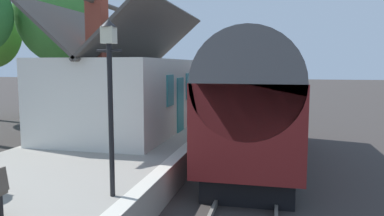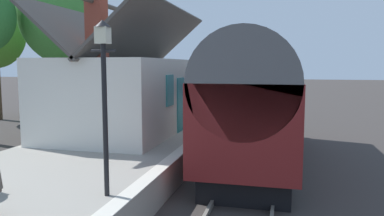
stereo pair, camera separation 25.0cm
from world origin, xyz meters
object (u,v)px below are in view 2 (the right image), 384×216
at_px(bench_platform_end, 211,96).
at_px(planter_corner_building, 134,108).
at_px(lamp_post_platform, 104,74).
at_px(tree_mid_background, 64,14).
at_px(tree_far_right, 81,40).
at_px(train, 257,99).
at_px(bench_by_lamp, 197,102).
at_px(station_building, 127,92).
at_px(bench_mid_platform, 205,99).
at_px(planter_edge_near, 151,108).

relative_size(bench_platform_end, planter_corner_building, 1.83).
relative_size(planter_corner_building, lamp_post_platform, 0.22).
relative_size(bench_platform_end, tree_mid_background, 0.17).
distance_m(bench_platform_end, tree_far_right, 9.42).
xyz_separation_m(train, bench_by_lamp, (7.43, 3.90, -0.92)).
xyz_separation_m(planter_corner_building, tree_mid_background, (-1.84, 2.88, 4.79)).
xyz_separation_m(station_building, tree_far_right, (8.80, 7.04, 2.64)).
xyz_separation_m(bench_mid_platform, lamp_post_platform, (-16.25, -1.43, 1.95)).
relative_size(planter_corner_building, tree_far_right, 0.10).
relative_size(bench_by_lamp, planter_corner_building, 1.85).
height_order(bench_by_lamp, bench_platform_end, same).
bearing_deg(station_building, planter_edge_near, 8.83).
bearing_deg(planter_corner_building, train, -127.75).
distance_m(station_building, tree_far_right, 11.57).
bearing_deg(train, tree_far_right, 52.99).
bearing_deg(bench_mid_platform, station_building, 172.92).
distance_m(planter_edge_near, tree_far_right, 8.50).
bearing_deg(bench_platform_end, tree_far_right, 109.94).
bearing_deg(planter_edge_near, lamp_post_platform, -164.07).
relative_size(bench_mid_platform, bench_platform_end, 1.01).
xyz_separation_m(station_building, planter_corner_building, (4.97, 1.78, -1.25)).
height_order(train, tree_far_right, tree_far_right).
xyz_separation_m(station_building, bench_platform_end, (11.75, -1.10, -1.08)).
bearing_deg(planter_edge_near, bench_by_lamp, -36.44).
relative_size(bench_mid_platform, tree_mid_background, 0.17).
xyz_separation_m(train, station_building, (0.32, 5.06, 0.16)).
distance_m(lamp_post_platform, tree_far_right, 18.56).
bearing_deg(bench_mid_platform, lamp_post_platform, -174.96).
height_order(bench_mid_platform, bench_platform_end, same).
relative_size(planter_edge_near, lamp_post_platform, 0.21).
relative_size(bench_platform_end, planter_edge_near, 1.95).
height_order(tree_far_right, tree_mid_background, tree_mid_background).
xyz_separation_m(bench_mid_platform, planter_edge_near, (-4.70, 1.86, -0.08)).
bearing_deg(tree_mid_background, planter_edge_near, -69.91).
relative_size(station_building, planter_corner_building, 10.16).
relative_size(bench_mid_platform, lamp_post_platform, 0.41).
height_order(station_building, bench_platform_end, station_building).
relative_size(station_building, bench_platform_end, 5.56).
relative_size(train, bench_mid_platform, 7.16).
distance_m(tree_far_right, tree_mid_background, 6.21).
height_order(train, bench_mid_platform, train).
height_order(bench_platform_end, tree_far_right, tree_far_right).
bearing_deg(bench_by_lamp, planter_edge_near, 143.56).
bearing_deg(bench_mid_platform, bench_by_lamp, -179.84).
relative_size(station_building, tree_mid_background, 0.92).
xyz_separation_m(bench_platform_end, tree_mid_background, (-8.61, 5.76, 4.62)).
distance_m(planter_corner_building, planter_edge_near, 1.14).
xyz_separation_m(planter_edge_near, lamp_post_platform, (-11.55, -3.30, 2.03)).
bearing_deg(tree_far_right, planter_corner_building, -126.02).
bearing_deg(bench_platform_end, planter_edge_near, 165.80).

